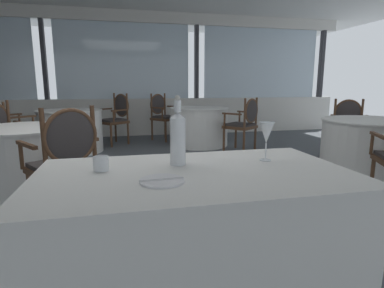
{
  "coord_description": "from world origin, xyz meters",
  "views": [
    {
      "loc": [
        -0.09,
        -3.12,
        1.15
      ],
      "look_at": [
        0.27,
        -1.51,
        0.83
      ],
      "focal_mm": 28.79,
      "sensor_mm": 36.0,
      "label": 1
    }
  ],
  "objects_px": {
    "water_bottle": "(178,137)",
    "water_tumbler": "(101,163)",
    "dining_chair_3_0": "(117,115)",
    "wine_glass": "(266,133)",
    "dining_chair_2_1": "(349,124)",
    "dining_chair_3_1": "(10,126)",
    "dining_chair_1_0": "(65,156)",
    "dining_chair_0_0": "(245,121)",
    "dining_chair_0_1": "(162,113)",
    "side_plate": "(162,181)"
  },
  "relations": [
    {
      "from": "dining_chair_1_0",
      "to": "water_bottle",
      "type": "bearing_deg",
      "value": -178.45
    },
    {
      "from": "water_tumbler",
      "to": "wine_glass",
      "type": "bearing_deg",
      "value": 0.83
    },
    {
      "from": "water_tumbler",
      "to": "dining_chair_0_1",
      "type": "xyz_separation_m",
      "value": [
        0.94,
        4.98,
        -0.19
      ]
    },
    {
      "from": "wine_glass",
      "to": "dining_chair_0_1",
      "type": "xyz_separation_m",
      "value": [
        0.05,
        4.97,
        -0.31
      ]
    },
    {
      "from": "water_tumbler",
      "to": "dining_chair_2_1",
      "type": "xyz_separation_m",
      "value": [
        3.58,
        2.59,
        -0.22
      ]
    },
    {
      "from": "water_bottle",
      "to": "dining_chair_0_1",
      "type": "height_order",
      "value": "water_bottle"
    },
    {
      "from": "dining_chair_2_1",
      "to": "dining_chair_3_1",
      "type": "relative_size",
      "value": 1.02
    },
    {
      "from": "dining_chair_0_0",
      "to": "dining_chair_0_1",
      "type": "height_order",
      "value": "dining_chair_0_1"
    },
    {
      "from": "dining_chair_0_0",
      "to": "dining_chair_1_0",
      "type": "xyz_separation_m",
      "value": [
        -2.52,
        -2.35,
        0.03
      ]
    },
    {
      "from": "dining_chair_2_1",
      "to": "dining_chair_3_0",
      "type": "height_order",
      "value": "dining_chair_3_0"
    },
    {
      "from": "dining_chair_0_0",
      "to": "dining_chair_3_1",
      "type": "xyz_separation_m",
      "value": [
        -3.71,
        0.08,
        0.0
      ]
    },
    {
      "from": "dining_chair_0_1",
      "to": "dining_chair_3_1",
      "type": "relative_size",
      "value": 1.06
    },
    {
      "from": "dining_chair_0_1",
      "to": "dining_chair_1_0",
      "type": "xyz_separation_m",
      "value": [
        -1.29,
        -3.91,
        0.0
      ]
    },
    {
      "from": "dining_chair_1_0",
      "to": "dining_chair_2_1",
      "type": "relative_size",
      "value": 1.05
    },
    {
      "from": "wine_glass",
      "to": "water_tumbler",
      "type": "height_order",
      "value": "wine_glass"
    },
    {
      "from": "dining_chair_0_0",
      "to": "dining_chair_2_1",
      "type": "bearing_deg",
      "value": -158.9
    },
    {
      "from": "dining_chair_3_0",
      "to": "side_plate",
      "type": "bearing_deg",
      "value": 55.57
    },
    {
      "from": "dining_chair_0_0",
      "to": "dining_chair_3_0",
      "type": "distance_m",
      "value": 2.51
    },
    {
      "from": "water_bottle",
      "to": "dining_chair_0_0",
      "type": "relative_size",
      "value": 0.39
    },
    {
      "from": "side_plate",
      "to": "dining_chair_3_0",
      "type": "bearing_deg",
      "value": 93.11
    },
    {
      "from": "water_tumbler",
      "to": "dining_chair_3_0",
      "type": "height_order",
      "value": "dining_chair_3_0"
    },
    {
      "from": "water_bottle",
      "to": "dining_chair_3_1",
      "type": "relative_size",
      "value": 0.4
    },
    {
      "from": "wine_glass",
      "to": "water_tumbler",
      "type": "xyz_separation_m",
      "value": [
        -0.89,
        -0.01,
        -0.12
      ]
    },
    {
      "from": "water_tumbler",
      "to": "dining_chair_1_0",
      "type": "distance_m",
      "value": 1.14
    },
    {
      "from": "dining_chair_1_0",
      "to": "dining_chair_2_1",
      "type": "height_order",
      "value": "dining_chair_1_0"
    },
    {
      "from": "dining_chair_0_1",
      "to": "dining_chair_2_1",
      "type": "height_order",
      "value": "dining_chair_0_1"
    },
    {
      "from": "water_tumbler",
      "to": "dining_chair_1_0",
      "type": "height_order",
      "value": "dining_chair_1_0"
    },
    {
      "from": "water_bottle",
      "to": "water_tumbler",
      "type": "distance_m",
      "value": 0.41
    },
    {
      "from": "dining_chair_3_0",
      "to": "dining_chair_3_1",
      "type": "xyz_separation_m",
      "value": [
        -1.54,
        -1.18,
        -0.03
      ]
    },
    {
      "from": "wine_glass",
      "to": "dining_chair_0_1",
      "type": "relative_size",
      "value": 0.22
    },
    {
      "from": "water_tumbler",
      "to": "dining_chair_3_0",
      "type": "bearing_deg",
      "value": 89.98
    },
    {
      "from": "water_tumbler",
      "to": "dining_chair_0_1",
      "type": "height_order",
      "value": "dining_chair_0_1"
    },
    {
      "from": "water_bottle",
      "to": "dining_chair_1_0",
      "type": "height_order",
      "value": "water_bottle"
    },
    {
      "from": "water_tumbler",
      "to": "dining_chair_0_1",
      "type": "distance_m",
      "value": 5.07
    },
    {
      "from": "water_tumbler",
      "to": "dining_chair_0_1",
      "type": "bearing_deg",
      "value": 79.32
    },
    {
      "from": "water_bottle",
      "to": "dining_chair_0_0",
      "type": "xyz_separation_m",
      "value": [
        1.78,
        3.39,
        -0.33
      ]
    },
    {
      "from": "dining_chair_0_0",
      "to": "dining_chair_2_1",
      "type": "height_order",
      "value": "dining_chair_0_0"
    },
    {
      "from": "water_bottle",
      "to": "dining_chair_3_1",
      "type": "xyz_separation_m",
      "value": [
        -1.93,
        3.47,
        -0.33
      ]
    },
    {
      "from": "dining_chair_3_0",
      "to": "wine_glass",
      "type": "bearing_deg",
      "value": 63.21
    },
    {
      "from": "dining_chair_0_1",
      "to": "side_plate",
      "type": "bearing_deg",
      "value": -45.48
    },
    {
      "from": "water_tumbler",
      "to": "dining_chair_0_0",
      "type": "distance_m",
      "value": 4.06
    },
    {
      "from": "wine_glass",
      "to": "dining_chair_2_1",
      "type": "bearing_deg",
      "value": 43.77
    },
    {
      "from": "dining_chair_2_1",
      "to": "wine_glass",
      "type": "bearing_deg",
      "value": -21.12
    },
    {
      "from": "side_plate",
      "to": "dining_chair_2_1",
      "type": "distance_m",
      "value": 4.36
    },
    {
      "from": "wine_glass",
      "to": "dining_chair_1_0",
      "type": "relative_size",
      "value": 0.22
    },
    {
      "from": "water_tumbler",
      "to": "dining_chair_0_0",
      "type": "relative_size",
      "value": 0.08
    },
    {
      "from": "water_tumbler",
      "to": "dining_chair_3_1",
      "type": "relative_size",
      "value": 0.08
    },
    {
      "from": "wine_glass",
      "to": "dining_chair_2_1",
      "type": "distance_m",
      "value": 3.73
    },
    {
      "from": "water_tumbler",
      "to": "dining_chair_3_0",
      "type": "distance_m",
      "value": 4.69
    },
    {
      "from": "dining_chair_2_1",
      "to": "dining_chair_3_1",
      "type": "height_order",
      "value": "dining_chair_2_1"
    }
  ]
}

